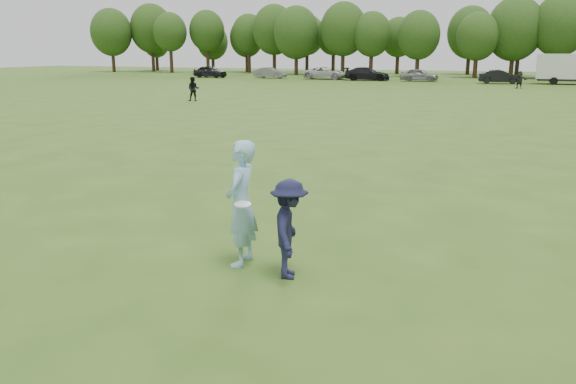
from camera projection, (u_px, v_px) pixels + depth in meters
name	position (u px, v px, depth m)	size (l,w,h in m)	color
ground	(212.00, 273.00, 9.16)	(200.00, 200.00, 0.00)	#325718
thrower	(241.00, 204.00, 9.32)	(0.78, 0.51, 2.13)	#96C9E8
defender	(289.00, 229.00, 8.84)	(1.04, 0.60, 1.60)	#191B38
player_far_a	(193.00, 89.00, 40.18)	(0.84, 0.65, 1.72)	black
player_far_d	(519.00, 80.00, 53.58)	(1.53, 0.49, 1.65)	#252525
car_a	(210.00, 72.00, 75.31)	(1.86, 4.63, 1.58)	black
car_b	(270.00, 73.00, 73.57)	(1.48, 4.26, 1.40)	slate
car_c	(325.00, 73.00, 70.82)	(2.54, 5.51, 1.53)	silver
car_d	(367.00, 74.00, 67.98)	(2.22, 5.45, 1.58)	black
car_e	(419.00, 75.00, 65.99)	(1.79, 4.44, 1.51)	gray
car_f	(500.00, 77.00, 61.40)	(1.57, 4.51, 1.48)	black
disc_in_play	(243.00, 204.00, 8.99)	(0.29, 0.29, 0.07)	white
treeline	(515.00, 30.00, 75.54)	(130.35, 18.39, 11.74)	#332114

